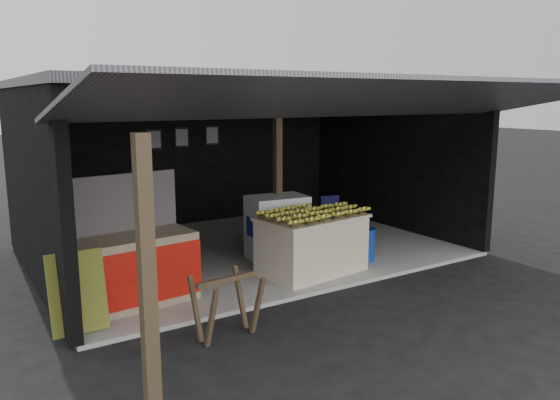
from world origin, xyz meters
TOP-DOWN VIEW (x-y plane):
  - ground at (0.00, 0.00)m, footprint 80.00×80.00m
  - concrete_slab at (0.00, 2.50)m, footprint 7.00×5.00m
  - shophouse at (0.00, 2.82)m, footprint 7.40×7.29m
  - banana_table at (0.20, 0.75)m, footprint 1.74×1.19m
  - banana_pile at (0.20, 0.75)m, footprint 1.61×1.08m
  - white_crate at (0.16, 1.69)m, footprint 1.02×0.74m
  - neighbor_stall at (-2.59, 0.94)m, footprint 1.72×0.92m
  - green_signboard at (-3.38, 0.40)m, footprint 0.64×0.25m
  - sawhorse at (-1.95, -0.56)m, footprint 0.76×0.70m
  - water_barrel at (1.31, 0.78)m, footprint 0.36×0.36m
  - plastic_chair at (1.82, 2.35)m, footprint 0.47×0.47m
  - magenta_rug at (1.56, 2.20)m, footprint 1.57×1.11m
  - picture_frames at (-0.17, 4.89)m, footprint 1.62×0.04m

SIDE VIEW (x-z plane):
  - ground at x=0.00m, z-range 0.00..0.00m
  - concrete_slab at x=0.00m, z-range 0.00..0.06m
  - magenta_rug at x=1.56m, z-range 0.06..0.07m
  - water_barrel at x=1.31m, z-range 0.06..0.59m
  - sawhorse at x=-1.95m, z-range 0.10..0.84m
  - banana_table at x=0.20m, z-range 0.06..0.96m
  - plastic_chair at x=1.82m, z-range 0.13..0.93m
  - green_signboard at x=-3.38m, z-range 0.07..1.01m
  - neighbor_stall at x=-2.59m, z-range -0.28..1.42m
  - white_crate at x=0.16m, z-range 0.06..1.13m
  - banana_pile at x=0.20m, z-range 0.96..1.14m
  - picture_frames at x=-0.17m, z-range 1.70..2.16m
  - shophouse at x=0.00m, z-range 0.59..3.61m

